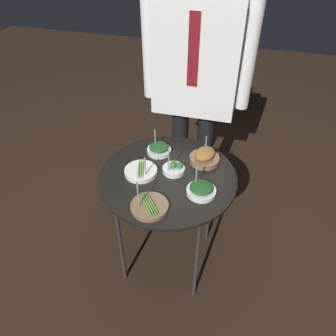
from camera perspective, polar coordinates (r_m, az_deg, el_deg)
The scene contains 9 objects.
ground_plane at distance 2.20m, azimuth -0.00°, elevation -15.11°, with size 8.00×8.00×0.00m, color black.
serving_cart at distance 1.71m, azimuth -0.00°, elevation -2.48°, with size 0.71×0.71×0.69m.
bowl_asparagus_near_rim at distance 1.69m, azimuth -4.75°, elevation -0.57°, with size 0.17×0.17×0.13m.
bowl_broccoli_mid_left at distance 1.69m, azimuth 1.08°, elevation -0.09°, with size 0.12×0.12×0.16m.
bowl_roast_far_rim at distance 1.76m, azimuth 6.40°, elevation 1.97°, with size 0.16×0.16×0.13m.
bowl_asparagus_back_left at distance 1.50m, azimuth -3.25°, elevation -6.67°, with size 0.18×0.18×0.17m.
bowl_spinach_center at distance 1.57m, azimuth 5.83°, elevation -3.74°, with size 0.14×0.14×0.14m.
bowl_spinach_back_right at distance 1.82m, azimuth -1.59°, elevation 3.34°, with size 0.13×0.13×0.13m.
waiter_figure at distance 1.89m, azimuth 4.95°, elevation 16.45°, with size 0.61×0.23×1.66m.
Camera 1 is at (0.33, -1.22, 1.80)m, focal length 35.00 mm.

